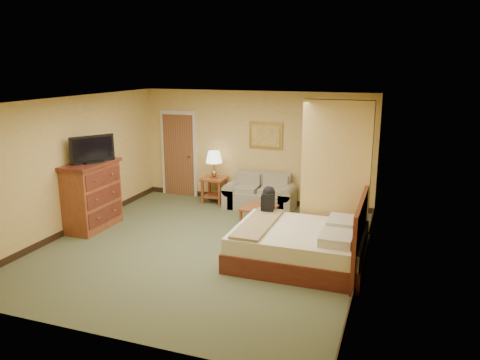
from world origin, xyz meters
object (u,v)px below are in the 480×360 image
at_px(coffee_table, 259,212).
at_px(dresser, 92,195).
at_px(loveseat, 260,197).
at_px(bed, 303,245).

relative_size(coffee_table, dresser, 0.52).
height_order(coffee_table, dresser, dresser).
distance_m(loveseat, coffee_table, 1.24).
xyz_separation_m(loveseat, dresser, (-2.74, -2.38, 0.42)).
xyz_separation_m(dresser, bed, (4.29, -0.29, -0.36)).
relative_size(loveseat, dresser, 1.18).
bearing_deg(bed, loveseat, 120.17).
relative_size(loveseat, coffee_table, 2.28).
xyz_separation_m(loveseat, bed, (1.55, -2.67, 0.06)).
height_order(dresser, bed, dresser).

